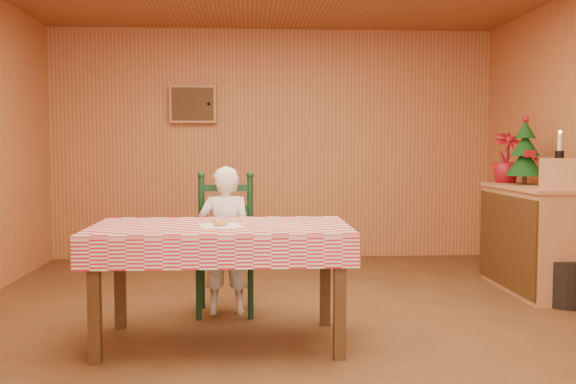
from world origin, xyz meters
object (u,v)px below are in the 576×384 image
object	(u,v)px
ladder_chair	(226,247)
storage_bin	(568,283)
seated_child	(225,240)
crate	(559,174)
dining_table	(221,238)
shelf_unit	(534,239)
christmas_tree	(525,154)

from	to	relation	value
ladder_chair	storage_bin	size ratio (longest dim) A/B	2.92
seated_child	crate	world-z (taller)	crate
dining_table	crate	bearing A→B (deg)	19.07
shelf_unit	crate	world-z (taller)	crate
ladder_chair	crate	xyz separation A→B (m)	(2.69, 0.14, 0.55)
shelf_unit	christmas_tree	xyz separation A→B (m)	(0.01, 0.25, 0.74)
dining_table	shelf_unit	distance (m)	3.00
ladder_chair	shelf_unit	size ratio (longest dim) A/B	0.87
dining_table	crate	size ratio (longest dim) A/B	5.52
dining_table	ladder_chair	bearing A→B (deg)	90.00
seated_child	crate	size ratio (longest dim) A/B	3.75
crate	shelf_unit	bearing A→B (deg)	91.23
christmas_tree	shelf_unit	bearing A→B (deg)	-91.98
crate	storage_bin	world-z (taller)	crate
ladder_chair	seated_child	xyz separation A→B (m)	(0.00, -0.06, 0.06)
shelf_unit	christmas_tree	size ratio (longest dim) A/B	2.00
dining_table	storage_bin	distance (m)	2.89
crate	seated_child	bearing A→B (deg)	-175.78
ladder_chair	shelf_unit	xyz separation A→B (m)	(2.68, 0.54, -0.04)
ladder_chair	shelf_unit	world-z (taller)	ladder_chair
christmas_tree	storage_bin	xyz separation A→B (m)	(0.04, -0.77, -1.03)
shelf_unit	dining_table	bearing A→B (deg)	-153.61
christmas_tree	crate	bearing A→B (deg)	-90.00
dining_table	shelf_unit	xyz separation A→B (m)	(2.68, 1.33, -0.22)
ladder_chair	storage_bin	xyz separation A→B (m)	(2.73, 0.02, -0.32)
shelf_unit	seated_child	bearing A→B (deg)	-167.40
dining_table	shelf_unit	bearing A→B (deg)	26.39
ladder_chair	seated_child	size ratio (longest dim) A/B	0.96
dining_table	crate	distance (m)	2.87
crate	storage_bin	bearing A→B (deg)	-70.63
storage_bin	christmas_tree	bearing A→B (deg)	93.14
shelf_unit	storage_bin	xyz separation A→B (m)	(0.05, -0.52, -0.28)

